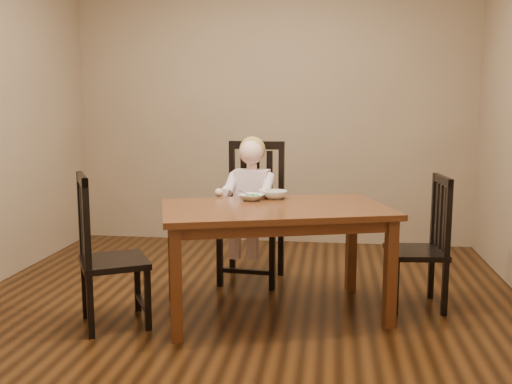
# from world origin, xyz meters

# --- Properties ---
(room) EXTENTS (4.01, 4.01, 2.71)m
(room) POSITION_xyz_m (0.00, 0.00, 1.35)
(room) COLOR #48270F
(room) RESTS_ON ground
(dining_table) EXTENTS (1.66, 1.28, 0.73)m
(dining_table) POSITION_xyz_m (0.24, -0.07, 0.65)
(dining_table) COLOR #532D13
(dining_table) RESTS_ON room
(chair_child) EXTENTS (0.51, 0.49, 1.11)m
(chair_child) POSITION_xyz_m (-0.01, 0.68, 0.53)
(chair_child) COLOR black
(chair_child) RESTS_ON room
(chair_left) EXTENTS (0.56, 0.56, 0.97)m
(chair_left) POSITION_xyz_m (-0.79, -0.43, 0.47)
(chair_left) COLOR black
(chair_left) RESTS_ON room
(chair_right) EXTENTS (0.42, 0.43, 0.92)m
(chair_right) POSITION_xyz_m (1.24, 0.19, 0.44)
(chair_right) COLOR black
(chair_right) RESTS_ON room
(toddler) EXTENTS (0.39, 0.48, 0.62)m
(toddler) POSITION_xyz_m (-0.02, 0.63, 0.69)
(toddler) COLOR white
(toddler) RESTS_ON chair_child
(bowl_peas) EXTENTS (0.22, 0.22, 0.04)m
(bowl_peas) POSITION_xyz_m (0.05, 0.15, 0.76)
(bowl_peas) COLOR silver
(bowl_peas) RESTS_ON dining_table
(bowl_veg) EXTENTS (0.18, 0.18, 0.06)m
(bowl_veg) POSITION_xyz_m (0.21, 0.24, 0.76)
(bowl_veg) COLOR silver
(bowl_veg) RESTS_ON dining_table
(fork) EXTENTS (0.13, 0.06, 0.05)m
(fork) POSITION_xyz_m (0.02, 0.12, 0.78)
(fork) COLOR silver
(fork) RESTS_ON bowl_peas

